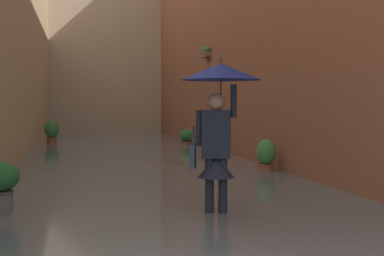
# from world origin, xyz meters

# --- Properties ---
(ground_plane) EXTENTS (68.21, 68.21, 0.00)m
(ground_plane) POSITION_xyz_m (0.00, -13.64, 0.00)
(ground_plane) COLOR #605B56
(flood_water) EXTENTS (6.61, 33.28, 0.12)m
(flood_water) POSITION_xyz_m (0.00, -13.64, 0.06)
(flood_water) COLOR slate
(flood_water) RESTS_ON ground_plane
(building_facade_far) EXTENTS (9.41, 1.80, 11.27)m
(building_facade_far) POSITION_xyz_m (0.00, -28.18, 5.64)
(building_facade_far) COLOR tan
(building_facade_far) RESTS_ON ground_plane
(person_wading) EXTENTS (1.07, 1.07, 2.19)m
(person_wading) POSITION_xyz_m (-0.37, -4.36, 1.56)
(person_wading) COLOR #2D2319
(person_wading) RESTS_ON ground_plane
(potted_plant_near_left) EXTENTS (0.52, 0.52, 0.69)m
(potted_plant_near_left) POSITION_xyz_m (-2.38, -17.18, 0.37)
(potted_plant_near_left) COLOR brown
(potted_plant_near_left) RESTS_ON ground_plane
(potted_plant_far_left) EXTENTS (0.43, 0.43, 0.82)m
(potted_plant_far_left) POSITION_xyz_m (-2.57, -8.88, 0.43)
(potted_plant_far_left) COLOR #9E563D
(potted_plant_far_left) RESTS_ON ground_plane
(potted_plant_near_right) EXTENTS (0.55, 0.55, 1.00)m
(potted_plant_near_right) POSITION_xyz_m (2.44, -19.20, 0.56)
(potted_plant_near_right) COLOR brown
(potted_plant_near_right) RESTS_ON ground_plane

